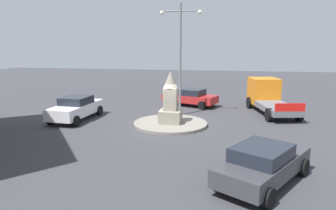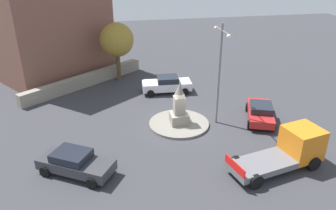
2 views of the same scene
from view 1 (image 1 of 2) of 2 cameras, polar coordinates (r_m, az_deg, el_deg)
ground_plane at (r=18.47m, az=0.45°, el=-3.76°), size 80.00×80.00×0.00m
traffic_island at (r=18.44m, az=0.45°, el=-3.50°), size 4.41×4.41×0.17m
monument at (r=18.15m, az=0.46°, el=0.66°), size 1.28×1.28×3.10m
streetlamp at (r=20.58m, az=2.30°, el=10.28°), size 2.76×0.28×7.38m
car_dark_grey_parked_left at (r=11.28m, az=17.31°, el=-10.28°), size 3.73×4.62×1.40m
car_red_parked_right at (r=24.20m, az=4.15°, el=1.51°), size 4.55×3.11×1.34m
car_white_far_side at (r=20.54m, az=-16.69°, el=-0.50°), size 2.18×4.45×1.49m
truck_orange_approaching at (r=23.28m, az=18.00°, el=1.58°), size 3.23×6.01×2.30m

